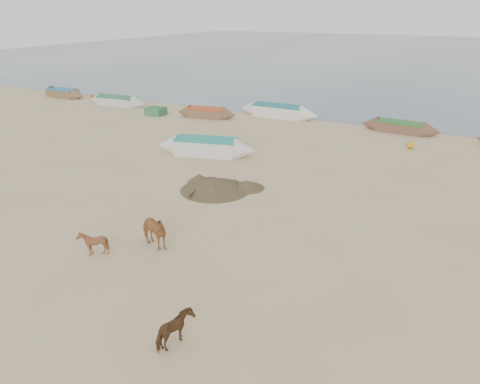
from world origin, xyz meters
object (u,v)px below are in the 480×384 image
object	(u,v)px
cow_adult	(152,231)
calf_front	(93,243)
calf_right	(176,331)
near_canoe	(206,147)

from	to	relation	value
cow_adult	calf_front	xyz separation A→B (m)	(-1.48, -1.40, -0.19)
cow_adult	calf_front	size ratio (longest dim) A/B	1.68
calf_front	cow_adult	bearing A→B (deg)	137.43
calf_right	near_canoe	distance (m)	16.41
near_canoe	calf_front	bearing A→B (deg)	-91.57
calf_front	near_canoe	world-z (taller)	near_canoe
calf_right	near_canoe	size ratio (longest dim) A/B	0.16
cow_adult	calf_right	world-z (taller)	cow_adult
cow_adult	calf_right	bearing A→B (deg)	-119.46
calf_front	calf_right	world-z (taller)	calf_right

